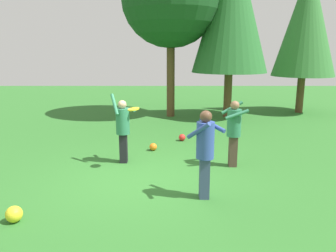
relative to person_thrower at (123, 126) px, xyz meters
The scene contains 10 objects.
ground_plane 1.55m from the person_thrower, 64.97° to the right, with size 40.00×40.00×0.00m, color #2D6B28.
person_thrower is the anchor object (origin of this frame).
person_catcher 2.81m from the person_thrower, 49.10° to the right, with size 0.74×0.74×1.73m.
person_bystander 2.75m from the person_thrower, ahead, with size 0.60×0.54×1.64m.
frisbee 0.85m from the person_thrower, 59.22° to the right, with size 0.36×0.36×0.07m.
ball_yellow 3.49m from the person_thrower, 115.07° to the right, with size 0.28×0.28×0.28m, color yellow.
ball_orange 1.51m from the person_thrower, 55.33° to the left, with size 0.22×0.22×0.22m, color orange.
ball_red 2.75m from the person_thrower, 52.80° to the left, with size 0.22×0.22×0.22m, color red.
tree_right 7.99m from the person_thrower, 58.55° to the left, with size 3.13×3.13×7.47m.
tree_far_right 10.58m from the person_thrower, 44.56° to the left, with size 2.74×2.74×6.55m.
Camera 1 is at (0.62, -7.10, 2.81)m, focal length 35.82 mm.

